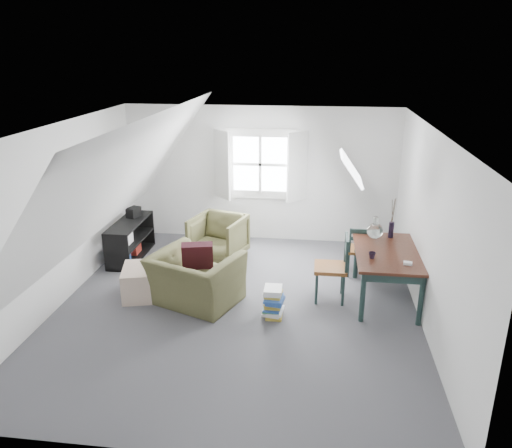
# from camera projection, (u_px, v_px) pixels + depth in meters

# --- Properties ---
(floor) EXTENTS (5.50, 5.50, 0.00)m
(floor) POSITION_uv_depth(u_px,v_px,m) (237.00, 307.00, 7.05)
(floor) COLOR #49494E
(floor) RESTS_ON ground
(ceiling) EXTENTS (5.50, 5.50, 0.00)m
(ceiling) POSITION_uv_depth(u_px,v_px,m) (235.00, 129.00, 6.22)
(ceiling) COLOR white
(ceiling) RESTS_ON wall_back
(wall_back) EXTENTS (5.00, 0.00, 5.00)m
(wall_back) POSITION_uv_depth(u_px,v_px,m) (260.00, 175.00, 9.21)
(wall_back) COLOR silver
(wall_back) RESTS_ON ground
(wall_front) EXTENTS (5.00, 0.00, 5.00)m
(wall_front) POSITION_uv_depth(u_px,v_px,m) (180.00, 334.00, 4.06)
(wall_front) COLOR silver
(wall_front) RESTS_ON ground
(wall_left) EXTENTS (0.00, 5.50, 5.50)m
(wall_left) POSITION_uv_depth(u_px,v_px,m) (59.00, 216.00, 6.94)
(wall_left) COLOR silver
(wall_left) RESTS_ON ground
(wall_right) EXTENTS (0.00, 5.50, 5.50)m
(wall_right) POSITION_uv_depth(u_px,v_px,m) (430.00, 232.00, 6.34)
(wall_right) COLOR silver
(wall_right) RESTS_ON ground
(slope_left) EXTENTS (3.19, 5.50, 4.48)m
(slope_left) POSITION_uv_depth(u_px,v_px,m) (121.00, 182.00, 6.65)
(slope_left) COLOR white
(slope_left) RESTS_ON wall_left
(slope_right) EXTENTS (3.19, 5.50, 4.48)m
(slope_right) POSITION_uv_depth(u_px,v_px,m) (357.00, 189.00, 6.27)
(slope_right) COLOR white
(slope_right) RESTS_ON wall_right
(dormer_window) EXTENTS (1.71, 0.35, 1.30)m
(dormer_window) POSITION_uv_depth(u_px,v_px,m) (260.00, 165.00, 9.07)
(dormer_window) COLOR white
(dormer_window) RESTS_ON wall_back
(skylight) EXTENTS (0.35, 0.75, 0.47)m
(skylight) POSITION_uv_depth(u_px,v_px,m) (351.00, 168.00, 7.50)
(skylight) COLOR white
(skylight) RESTS_ON slope_right
(armchair_near) EXTENTS (1.43, 1.35, 0.74)m
(armchair_near) POSITION_uv_depth(u_px,v_px,m) (197.00, 303.00, 7.17)
(armchair_near) COLOR #4A4928
(armchair_near) RESTS_ON floor
(armchair_far) EXTENTS (1.03, 1.04, 0.77)m
(armchair_far) POSITION_uv_depth(u_px,v_px,m) (219.00, 258.00, 8.68)
(armchair_far) COLOR #4A4928
(armchair_far) RESTS_ON floor
(throw_pillow) EXTENTS (0.48, 0.35, 0.46)m
(throw_pillow) POSITION_uv_depth(u_px,v_px,m) (198.00, 256.00, 7.09)
(throw_pillow) COLOR #320D16
(throw_pillow) RESTS_ON armchair_near
(ottoman) EXTENTS (0.80, 0.80, 0.44)m
(ottoman) POSITION_uv_depth(u_px,v_px,m) (147.00, 281.00, 7.32)
(ottoman) COLOR tan
(ottoman) RESTS_ON floor
(dining_table) EXTENTS (0.91, 1.51, 0.76)m
(dining_table) POSITION_uv_depth(u_px,v_px,m) (387.00, 257.00, 7.06)
(dining_table) COLOR #371910
(dining_table) RESTS_ON floor
(demijohn) EXTENTS (0.24, 0.24, 0.34)m
(demijohn) POSITION_uv_depth(u_px,v_px,m) (375.00, 230.00, 7.42)
(demijohn) COLOR silver
(demijohn) RESTS_ON dining_table
(vase_twigs) EXTENTS (0.08, 0.09, 0.61)m
(vase_twigs) POSITION_uv_depth(u_px,v_px,m) (391.00, 229.00, 7.48)
(vase_twigs) COLOR black
(vase_twigs) RESTS_ON dining_table
(cup) EXTENTS (0.11, 0.11, 0.09)m
(cup) POSITION_uv_depth(u_px,v_px,m) (372.00, 258.00, 6.77)
(cup) COLOR black
(cup) RESTS_ON dining_table
(paper_box) EXTENTS (0.12, 0.09, 0.04)m
(paper_box) POSITION_uv_depth(u_px,v_px,m) (408.00, 263.00, 6.57)
(paper_box) COLOR white
(paper_box) RESTS_ON dining_table
(dining_chair_far) EXTENTS (0.39, 0.39, 0.83)m
(dining_chair_far) POSITION_uv_depth(u_px,v_px,m) (359.00, 249.00, 7.92)
(dining_chair_far) COLOR brown
(dining_chair_far) RESTS_ON floor
(dining_chair_near) EXTENTS (0.46, 0.46, 0.98)m
(dining_chair_near) POSITION_uv_depth(u_px,v_px,m) (333.00, 267.00, 7.11)
(dining_chair_near) COLOR brown
(dining_chair_near) RESTS_ON floor
(media_shelf) EXTENTS (0.43, 1.28, 0.66)m
(media_shelf) POSITION_uv_depth(u_px,v_px,m) (130.00, 242.00, 8.60)
(media_shelf) COLOR black
(media_shelf) RESTS_ON floor
(electronics_box) EXTENTS (0.23, 0.27, 0.19)m
(electronics_box) POSITION_uv_depth(u_px,v_px,m) (134.00, 213.00, 8.73)
(electronics_box) COLOR black
(electronics_box) RESTS_ON media_shelf
(magazine_stack) EXTENTS (0.31, 0.37, 0.41)m
(magazine_stack) POSITION_uv_depth(u_px,v_px,m) (273.00, 302.00, 6.74)
(magazine_stack) COLOR #B29933
(magazine_stack) RESTS_ON floor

